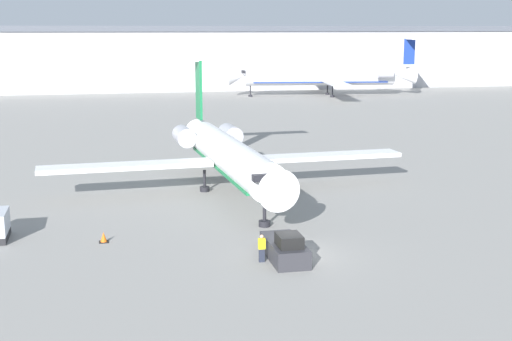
{
  "coord_description": "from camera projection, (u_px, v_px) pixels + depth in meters",
  "views": [
    {
      "loc": [
        -10.72,
        -38.34,
        13.26
      ],
      "look_at": [
        0.0,
        10.75,
        3.19
      ],
      "focal_mm": 50.0,
      "sensor_mm": 36.0,
      "label": 1
    }
  ],
  "objects": [
    {
      "name": "airplane_main",
      "position": [
        227.0,
        153.0,
        58.22
      ],
      "size": [
        30.23,
        27.32,
        10.34
      ],
      "color": "white",
      "rests_on": "ground"
    },
    {
      "name": "worker_near_tug",
      "position": [
        262.0,
        248.0,
        40.96
      ],
      "size": [
        0.4,
        0.24,
        1.63
      ],
      "color": "#232838",
      "rests_on": "ground"
    },
    {
      "name": "terminal_building",
      "position": [
        149.0,
        58.0,
        155.17
      ],
      "size": [
        180.0,
        16.8,
        13.73
      ],
      "color": "#B2B2B7",
      "rests_on": "ground"
    },
    {
      "name": "pushback_tug",
      "position": [
        285.0,
        248.0,
        41.46
      ],
      "size": [
        1.92,
        4.73,
        1.78
      ],
      "color": "#2D2D33",
      "rests_on": "ground"
    },
    {
      "name": "airplane_parked_far_left",
      "position": [
        324.0,
        75.0,
        140.55
      ],
      "size": [
        37.38,
        35.27,
        11.28
      ],
      "color": "white",
      "rests_on": "ground"
    },
    {
      "name": "ground_plane",
      "position": [
        295.0,
        259.0,
        41.57
      ],
      "size": [
        600.0,
        600.0,
        0.0
      ],
      "primitive_type": "plane",
      "color": "gray"
    },
    {
      "name": "traffic_cone_left",
      "position": [
        104.0,
        237.0,
        44.83
      ],
      "size": [
        0.59,
        0.59,
        0.66
      ],
      "color": "black",
      "rests_on": "ground"
    }
  ]
}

